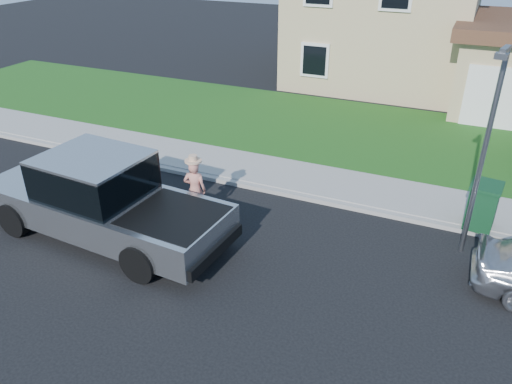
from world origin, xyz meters
TOP-DOWN VIEW (x-y plane):
  - ground at (0.00, 0.00)m, footprint 80.00×80.00m
  - curb at (1.00, 2.90)m, footprint 40.00×0.20m
  - sidewalk at (1.00, 4.00)m, footprint 40.00×2.00m
  - lawn at (1.00, 8.50)m, footprint 40.00×7.00m
  - house at (1.31, 16.38)m, footprint 14.00×11.30m
  - pickup_truck at (-3.22, -0.88)m, footprint 6.65×2.73m
  - woman at (-1.62, 0.80)m, footprint 0.67×0.51m
  - trash_bin at (5.25, 3.10)m, footprint 0.81×0.91m
  - street_lamp at (4.95, 1.95)m, footprint 0.29×0.63m

SIDE VIEW (x-z plane):
  - ground at x=0.00m, z-range 0.00..0.00m
  - lawn at x=1.00m, z-range 0.00..0.10m
  - curb at x=1.00m, z-range 0.00..0.12m
  - sidewalk at x=1.00m, z-range 0.00..0.15m
  - trash_bin at x=5.25m, z-range 0.16..1.33m
  - woman at x=-1.62m, z-range -0.05..1.75m
  - pickup_truck at x=-3.22m, z-range -0.07..2.07m
  - street_lamp at x=4.95m, z-range 0.34..5.17m
  - house at x=1.31m, z-range -0.26..6.59m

